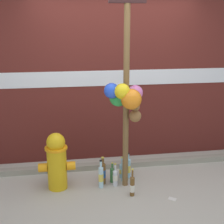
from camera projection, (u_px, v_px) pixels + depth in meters
name	position (u px, v px, depth m)	size (l,w,h in m)	color
ground_plane	(131.00, 200.00, 3.86)	(14.00, 14.00, 0.00)	#ADA899
building_wall	(113.00, 63.00, 4.81)	(10.00, 0.21, 3.07)	#561E19
curb_strip	(118.00, 165.00, 4.75)	(8.00, 0.12, 0.08)	gray
memorial_post	(126.00, 81.00, 3.83)	(0.54, 0.52, 2.70)	brown
fire_hydrant	(57.00, 161.00, 4.06)	(0.48, 0.29, 0.77)	gold
bottle_0	(112.00, 174.00, 4.28)	(0.06, 0.06, 0.29)	#337038
bottle_1	(115.00, 177.00, 4.19)	(0.07, 0.07, 0.32)	silver
bottle_2	(122.00, 170.00, 4.42)	(0.08, 0.08, 0.31)	#93CCE0
bottle_3	(132.00, 186.00, 3.94)	(0.06, 0.06, 0.37)	brown
bottle_4	(124.00, 170.00, 4.30)	(0.08, 0.08, 0.40)	#93CCE0
bottle_5	(101.00, 176.00, 4.13)	(0.07, 0.07, 0.39)	#B2DBEA
bottle_6	(103.00, 173.00, 4.23)	(0.08, 0.08, 0.39)	brown
bottle_7	(128.00, 167.00, 4.42)	(0.07, 0.07, 0.37)	#93CCE0
litter_0	(57.00, 170.00, 4.64)	(0.12, 0.11, 0.01)	tan
litter_2	(172.00, 199.00, 3.89)	(0.07, 0.10, 0.01)	silver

